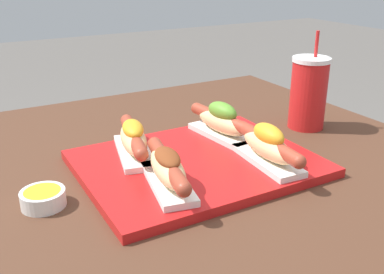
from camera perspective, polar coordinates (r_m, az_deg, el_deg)
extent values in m
cube|color=red|center=(0.88, 0.64, -3.37)|extent=(0.44, 0.35, 0.02)
cube|color=white|center=(0.78, -3.07, -5.79)|extent=(0.09, 0.18, 0.01)
ellipsoid|color=#E5C184|center=(0.77, -3.12, -3.94)|extent=(0.08, 0.16, 0.04)
cylinder|color=#9E3D28|center=(0.76, -3.13, -3.45)|extent=(0.06, 0.19, 0.03)
sphere|color=#9E3D28|center=(0.68, -1.06, -6.65)|extent=(0.03, 0.03, 0.03)
sphere|color=#9E3D28|center=(0.85, -4.78, -0.87)|extent=(0.03, 0.03, 0.03)
ellipsoid|color=brown|center=(0.76, -3.15, -2.56)|extent=(0.06, 0.09, 0.02)
cube|color=white|center=(0.88, 9.49, -2.87)|extent=(0.07, 0.18, 0.01)
ellipsoid|color=#E5C184|center=(0.86, 9.61, -1.18)|extent=(0.06, 0.15, 0.04)
cylinder|color=#9E3D28|center=(0.86, 9.64, -0.74)|extent=(0.04, 0.19, 0.03)
sphere|color=#9E3D28|center=(0.79, 13.44, -3.09)|extent=(0.03, 0.03, 0.03)
sphere|color=#9E3D28|center=(0.93, 6.41, 1.25)|extent=(0.03, 0.03, 0.03)
ellipsoid|color=gold|center=(0.85, 9.71, 0.33)|extent=(0.05, 0.09, 0.04)
cube|color=white|center=(0.90, -7.36, -1.91)|extent=(0.10, 0.18, 0.01)
ellipsoid|color=#E5C184|center=(0.89, -7.44, -0.27)|extent=(0.08, 0.16, 0.04)
cylinder|color=#9E3D28|center=(0.89, -7.47, 0.16)|extent=(0.07, 0.19, 0.03)
sphere|color=#9E3D28|center=(0.80, -6.44, -2.21)|extent=(0.03, 0.03, 0.03)
sphere|color=#9E3D28|center=(0.98, -8.31, 2.11)|extent=(0.03, 0.03, 0.03)
ellipsoid|color=gold|center=(0.89, -7.51, 1.06)|extent=(0.06, 0.09, 0.03)
cube|color=white|center=(0.99, 3.80, 0.36)|extent=(0.08, 0.18, 0.01)
ellipsoid|color=#E5C184|center=(0.98, 3.84, 1.89)|extent=(0.06, 0.16, 0.04)
cylinder|color=#9E3D28|center=(0.98, 3.85, 2.28)|extent=(0.05, 0.19, 0.03)
sphere|color=#9E3D28|center=(0.91, 7.59, 0.67)|extent=(0.03, 0.03, 0.03)
sphere|color=#9E3D28|center=(1.05, 0.59, 3.68)|extent=(0.03, 0.03, 0.03)
ellipsoid|color=#5B992D|center=(0.97, 3.88, 3.27)|extent=(0.05, 0.09, 0.04)
cylinder|color=white|center=(0.79, -18.38, -7.42)|extent=(0.07, 0.07, 0.03)
cylinder|color=yellow|center=(0.79, -18.46, -6.84)|extent=(0.06, 0.06, 0.01)
cylinder|color=red|center=(1.11, 14.54, 5.16)|extent=(0.09, 0.09, 0.16)
cylinder|color=white|center=(1.09, 14.96, 9.48)|extent=(0.09, 0.09, 0.01)
cylinder|color=red|center=(1.09, 15.56, 11.32)|extent=(0.01, 0.01, 0.06)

